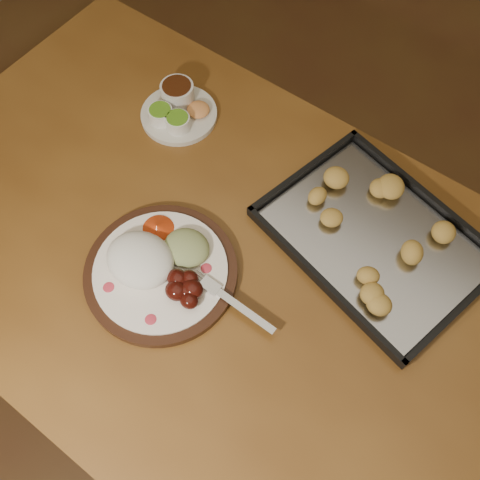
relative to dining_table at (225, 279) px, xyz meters
The scene contains 5 objects.
ground 0.68m from the dining_table, 49.36° to the left, with size 4.00×4.00×0.00m, color brown.
dining_table is the anchor object (origin of this frame).
dinner_plate 0.18m from the dining_table, 135.35° to the right, with size 0.40×0.30×0.07m.
condiment_saucer 0.41m from the dining_table, 139.42° to the left, with size 0.18×0.18×0.06m.
baking_tray 0.33m from the dining_table, 41.02° to the left, with size 0.50×0.43×0.04m.
Camera 1 is at (0.16, -0.52, 1.72)m, focal length 40.00 mm.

